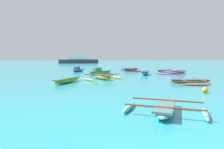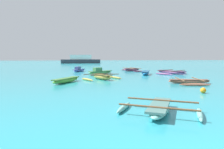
{
  "view_description": "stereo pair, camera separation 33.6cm",
  "coord_description": "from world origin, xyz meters",
  "px_view_note": "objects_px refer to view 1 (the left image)",
  "views": [
    {
      "loc": [
        -2.77,
        -1.67,
        2.16
      ],
      "look_at": [
        0.35,
        19.54,
        0.25
      ],
      "focal_mm": 32.0,
      "sensor_mm": 36.0,
      "label": 1
    },
    {
      "loc": [
        -2.44,
        -1.71,
        2.16
      ],
      "look_at": [
        0.35,
        19.54,
        0.25
      ],
      "focal_mm": 32.0,
      "sensor_mm": 36.0,
      "label": 2
    }
  ],
  "objects_px": {
    "moored_boat_3": "(102,77)",
    "moored_boat_7": "(165,108)",
    "moored_boat_8": "(67,80)",
    "moored_boat_6": "(145,73)",
    "mooring_buoy_0": "(205,90)",
    "moored_boat_2": "(99,72)",
    "moored_boat_4": "(189,81)",
    "moored_boat_0": "(171,72)",
    "moored_boat_1": "(131,70)",
    "distant_ferry": "(79,60)",
    "moored_boat_5": "(78,70)"
  },
  "relations": [
    {
      "from": "moored_boat_2",
      "to": "mooring_buoy_0",
      "type": "xyz_separation_m",
      "value": [
        5.17,
        -14.21,
        -0.12
      ]
    },
    {
      "from": "moored_boat_3",
      "to": "moored_boat_6",
      "type": "bearing_deg",
      "value": 100.95
    },
    {
      "from": "moored_boat_8",
      "to": "moored_boat_1",
      "type": "bearing_deg",
      "value": -4.8
    },
    {
      "from": "moored_boat_7",
      "to": "mooring_buoy_0",
      "type": "xyz_separation_m",
      "value": [
        4.14,
        3.74,
        -0.02
      ]
    },
    {
      "from": "moored_boat_1",
      "to": "moored_boat_4",
      "type": "height_order",
      "value": "moored_boat_1"
    },
    {
      "from": "moored_boat_6",
      "to": "moored_boat_7",
      "type": "distance_m",
      "value": 16.77
    },
    {
      "from": "moored_boat_0",
      "to": "moored_boat_5",
      "type": "bearing_deg",
      "value": -149.14
    },
    {
      "from": "moored_boat_2",
      "to": "moored_boat_4",
      "type": "bearing_deg",
      "value": -91.01
    },
    {
      "from": "moored_boat_5",
      "to": "moored_boat_7",
      "type": "relative_size",
      "value": 0.81
    },
    {
      "from": "moored_boat_3",
      "to": "moored_boat_6",
      "type": "xyz_separation_m",
      "value": [
        5.68,
        4.47,
        -0.01
      ]
    },
    {
      "from": "moored_boat_0",
      "to": "distant_ferry",
      "type": "bearing_deg",
      "value": 161.93
    },
    {
      "from": "moored_boat_3",
      "to": "moored_boat_4",
      "type": "relative_size",
      "value": 1.11
    },
    {
      "from": "moored_boat_1",
      "to": "distant_ferry",
      "type": "distance_m",
      "value": 38.74
    },
    {
      "from": "moored_boat_4",
      "to": "moored_boat_7",
      "type": "relative_size",
      "value": 1.01
    },
    {
      "from": "moored_boat_4",
      "to": "moored_boat_8",
      "type": "xyz_separation_m",
      "value": [
        -9.95,
        1.75,
        0.05
      ]
    },
    {
      "from": "moored_boat_1",
      "to": "moored_boat_3",
      "type": "xyz_separation_m",
      "value": [
        -5.38,
        -10.54,
        0.02
      ]
    },
    {
      "from": "moored_boat_2",
      "to": "moored_boat_7",
      "type": "bearing_deg",
      "value": -121.04
    },
    {
      "from": "moored_boat_3",
      "to": "distant_ferry",
      "type": "bearing_deg",
      "value": 156.45
    },
    {
      "from": "moored_boat_1",
      "to": "moored_boat_8",
      "type": "relative_size",
      "value": 1.25
    },
    {
      "from": "moored_boat_7",
      "to": "moored_boat_1",
      "type": "bearing_deg",
      "value": 17.34
    },
    {
      "from": "moored_boat_3",
      "to": "moored_boat_7",
      "type": "xyz_separation_m",
      "value": [
        1.29,
        -11.71,
        -0.06
      ]
    },
    {
      "from": "moored_boat_3",
      "to": "moored_boat_8",
      "type": "height_order",
      "value": "moored_boat_3"
    },
    {
      "from": "moored_boat_3",
      "to": "moored_boat_6",
      "type": "distance_m",
      "value": 7.23
    },
    {
      "from": "moored_boat_7",
      "to": "distant_ferry",
      "type": "xyz_separation_m",
      "value": [
        -4.41,
        60.04,
        0.95
      ]
    },
    {
      "from": "moored_boat_0",
      "to": "moored_boat_8",
      "type": "xyz_separation_m",
      "value": [
        -12.34,
        -6.93,
        -0.01
      ]
    },
    {
      "from": "moored_boat_8",
      "to": "moored_boat_2",
      "type": "bearing_deg",
      "value": 6.99
    },
    {
      "from": "moored_boat_8",
      "to": "distant_ferry",
      "type": "distance_m",
      "value": 50.33
    },
    {
      "from": "mooring_buoy_0",
      "to": "moored_boat_8",
      "type": "bearing_deg",
      "value": 145.06
    },
    {
      "from": "moored_boat_5",
      "to": "moored_boat_6",
      "type": "distance_m",
      "value": 10.13
    },
    {
      "from": "moored_boat_8",
      "to": "moored_boat_4",
      "type": "bearing_deg",
      "value": -70.57
    },
    {
      "from": "moored_boat_5",
      "to": "distant_ferry",
      "type": "height_order",
      "value": "distant_ferry"
    },
    {
      "from": "moored_boat_0",
      "to": "moored_boat_1",
      "type": "bearing_deg",
      "value": -179.62
    },
    {
      "from": "moored_boat_7",
      "to": "moored_boat_5",
      "type": "bearing_deg",
      "value": 37.45
    },
    {
      "from": "moored_boat_2",
      "to": "moored_boat_4",
      "type": "relative_size",
      "value": 0.95
    },
    {
      "from": "moored_boat_1",
      "to": "mooring_buoy_0",
      "type": "height_order",
      "value": "moored_boat_1"
    },
    {
      "from": "moored_boat_5",
      "to": "moored_boat_8",
      "type": "height_order",
      "value": "moored_boat_5"
    },
    {
      "from": "moored_boat_4",
      "to": "moored_boat_8",
      "type": "height_order",
      "value": "moored_boat_8"
    },
    {
      "from": "moored_boat_0",
      "to": "distant_ferry",
      "type": "xyz_separation_m",
      "value": [
        -12.32,
        43.39,
        0.91
      ]
    },
    {
      "from": "moored_boat_1",
      "to": "moored_boat_5",
      "type": "xyz_separation_m",
      "value": [
        -7.88,
        -0.09,
        0.03
      ]
    },
    {
      "from": "moored_boat_8",
      "to": "mooring_buoy_0",
      "type": "xyz_separation_m",
      "value": [
        8.56,
        -5.98,
        -0.05
      ]
    },
    {
      "from": "distant_ferry",
      "to": "moored_boat_5",
      "type": "bearing_deg",
      "value": -89.06
    },
    {
      "from": "moored_boat_4",
      "to": "moored_boat_6",
      "type": "relative_size",
      "value": 1.11
    },
    {
      "from": "moored_boat_7",
      "to": "moored_boat_8",
      "type": "xyz_separation_m",
      "value": [
        -4.42,
        9.72,
        0.03
      ]
    },
    {
      "from": "moored_boat_2",
      "to": "moored_boat_4",
      "type": "distance_m",
      "value": 11.94
    },
    {
      "from": "distant_ferry",
      "to": "moored_boat_7",
      "type": "bearing_deg",
      "value": -85.8
    },
    {
      "from": "moored_boat_8",
      "to": "moored_boat_0",
      "type": "bearing_deg",
      "value": -31.3
    },
    {
      "from": "moored_boat_5",
      "to": "moored_boat_8",
      "type": "relative_size",
      "value": 0.85
    },
    {
      "from": "moored_boat_0",
      "to": "moored_boat_4",
      "type": "xyz_separation_m",
      "value": [
        -2.39,
        -8.67,
        -0.05
      ]
    },
    {
      "from": "mooring_buoy_0",
      "to": "moored_boat_5",
      "type": "bearing_deg",
      "value": 113.28
    },
    {
      "from": "moored_boat_3",
      "to": "mooring_buoy_0",
      "type": "distance_m",
      "value": 9.64
    }
  ]
}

